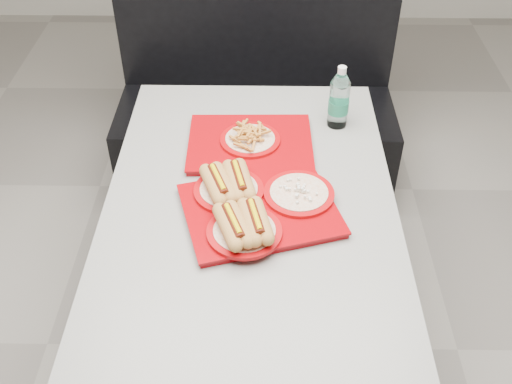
{
  "coord_description": "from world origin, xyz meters",
  "views": [
    {
      "loc": [
        0.04,
        -1.37,
        1.98
      ],
      "look_at": [
        0.02,
        -0.04,
        0.83
      ],
      "focal_mm": 42.0,
      "sensor_mm": 36.0,
      "label": 1
    }
  ],
  "objects_px": {
    "booth_bench": "(256,107)",
    "tray_far": "(250,141)",
    "water_bottle": "(339,100)",
    "tray_near": "(254,206)",
    "diner_table": "(251,241)"
  },
  "relations": [
    {
      "from": "diner_table",
      "to": "tray_near",
      "type": "xyz_separation_m",
      "value": [
        0.01,
        -0.05,
        0.2
      ]
    },
    {
      "from": "diner_table",
      "to": "tray_near",
      "type": "bearing_deg",
      "value": -76.81
    },
    {
      "from": "diner_table",
      "to": "tray_far",
      "type": "xyz_separation_m",
      "value": [
        -0.01,
        0.29,
        0.19
      ]
    },
    {
      "from": "diner_table",
      "to": "booth_bench",
      "type": "height_order",
      "value": "booth_bench"
    },
    {
      "from": "tray_far",
      "to": "water_bottle",
      "type": "bearing_deg",
      "value": 24.7
    },
    {
      "from": "booth_bench",
      "to": "water_bottle",
      "type": "height_order",
      "value": "booth_bench"
    },
    {
      "from": "tray_near",
      "to": "water_bottle",
      "type": "xyz_separation_m",
      "value": [
        0.29,
        0.48,
        0.07
      ]
    },
    {
      "from": "booth_bench",
      "to": "tray_near",
      "type": "xyz_separation_m",
      "value": [
        0.01,
        -1.14,
        0.38
      ]
    },
    {
      "from": "tray_near",
      "to": "tray_far",
      "type": "xyz_separation_m",
      "value": [
        -0.02,
        0.34,
        -0.01
      ]
    },
    {
      "from": "tray_far",
      "to": "water_bottle",
      "type": "height_order",
      "value": "water_bottle"
    },
    {
      "from": "booth_bench",
      "to": "tray_far",
      "type": "xyz_separation_m",
      "value": [
        -0.01,
        -0.8,
        0.37
      ]
    },
    {
      "from": "booth_bench",
      "to": "tray_far",
      "type": "distance_m",
      "value": 0.88
    },
    {
      "from": "booth_bench",
      "to": "tray_far",
      "type": "height_order",
      "value": "booth_bench"
    },
    {
      "from": "booth_bench",
      "to": "tray_near",
      "type": "bearing_deg",
      "value": -89.42
    },
    {
      "from": "water_bottle",
      "to": "booth_bench",
      "type": "bearing_deg",
      "value": 114.67
    }
  ]
}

